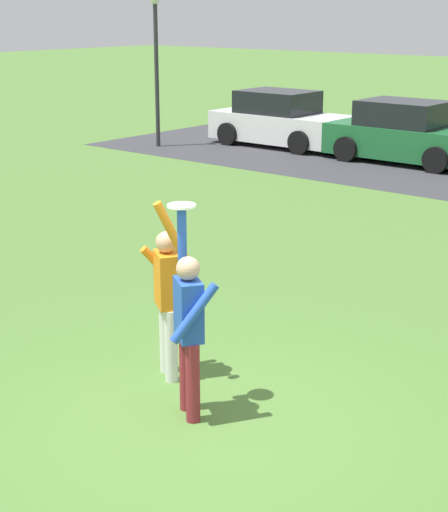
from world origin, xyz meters
The scene contains 7 objects.
ground_plane centered at (0.00, 0.00, 0.00)m, with size 120.00×120.00×0.00m, color #4C7533.
person_catcher centered at (-0.17, 0.00, 0.98)m, with size 0.57×0.54×2.08m.
person_defender centered at (-0.95, 0.52, 0.98)m, with size 0.65×0.63×2.04m.
frisbee_disc centered at (-0.36, 0.12, 2.09)m, with size 0.27×0.27×0.02m, color white.
parked_car_white centered at (-9.18, 14.00, 0.73)m, with size 4.11×2.06×1.59m.
parked_car_green centered at (-5.09, 13.93, 0.73)m, with size 4.11×2.06×1.59m.
lamppost_by_lot centered at (-11.83, 11.61, 2.59)m, with size 0.28×0.28×4.26m.
Camera 1 is at (4.71, -5.38, 3.89)m, focal length 56.78 mm.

